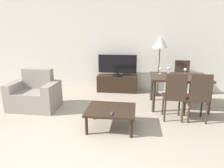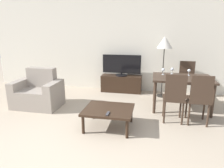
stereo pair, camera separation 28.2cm
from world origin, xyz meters
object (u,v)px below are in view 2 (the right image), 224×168
at_px(armchair, 38,93).
at_px(remote_primary, 108,114).
at_px(wine_glass_center, 172,70).
at_px(coffee_table, 109,111).
at_px(wine_glass_left, 163,70).
at_px(dining_chair_far, 187,78).
at_px(dining_chair_near_right, 199,97).
at_px(floor_lamp, 165,44).
at_px(dining_table, 182,81).
at_px(tv, 122,65).
at_px(dining_chair_near, 174,96).
at_px(wine_glass_right, 189,71).
at_px(tv_stand, 121,84).

relative_size(armchair, remote_primary, 6.86).
bearing_deg(wine_glass_center, coffee_table, -127.88).
distance_m(wine_glass_left, wine_glass_center, 0.23).
distance_m(coffee_table, dining_chair_far, 2.51).
distance_m(dining_chair_near_right, floor_lamp, 1.86).
xyz_separation_m(dining_table, dining_chair_far, (0.22, 0.74, -0.11)).
distance_m(tv, coffee_table, 2.24).
bearing_deg(dining_chair_near, tv, 125.94).
height_order(dining_chair_near, wine_glass_center, dining_chair_near).
relative_size(remote_primary, wine_glass_right, 1.03).
bearing_deg(tv, dining_chair_far, -8.64).
bearing_deg(dining_table, wine_glass_left, 155.09).
distance_m(dining_table, wine_glass_left, 0.48).
distance_m(dining_table, dining_chair_far, 0.78).
xyz_separation_m(floor_lamp, wine_glass_left, (-0.02, -0.62, -0.53)).
distance_m(dining_table, wine_glass_right, 0.32).
relative_size(tv, wine_glass_left, 7.26).
distance_m(dining_chair_near, wine_glass_center, 1.09).
xyz_separation_m(dining_table, dining_chair_near, (-0.22, -0.74, -0.11)).
height_order(coffee_table, wine_glass_center, wine_glass_center).
bearing_deg(armchair, dining_chair_far, 20.09).
bearing_deg(armchair, wine_glass_center, 14.98).
bearing_deg(tv, dining_chair_near, -54.06).
bearing_deg(wine_glass_left, remote_primary, -119.62).
relative_size(floor_lamp, remote_primary, 10.36).
bearing_deg(wine_glass_center, armchair, -165.02).
relative_size(dining_chair_near_right, remote_primary, 6.33).
height_order(tv_stand, remote_primary, tv_stand).
bearing_deg(armchair, dining_chair_near, -4.84).
bearing_deg(wine_glass_center, wine_glass_right, -15.39).
height_order(dining_chair_near_right, wine_glass_right, dining_chair_near_right).
height_order(dining_chair_far, dining_chair_near_right, same).
bearing_deg(wine_glass_left, coffee_table, -124.83).
relative_size(wine_glass_center, wine_glass_right, 1.00).
bearing_deg(armchair, dining_table, 8.87).
xyz_separation_m(armchair, dining_table, (3.17, 0.49, 0.33)).
distance_m(armchair, dining_chair_near_right, 3.40).
distance_m(coffee_table, remote_primary, 0.25).
relative_size(dining_chair_near, dining_chair_far, 1.00).
height_order(armchair, tv, tv).
height_order(armchair, coffee_table, armchair).
xyz_separation_m(tv_stand, dining_chair_near, (1.27, -1.75, 0.30)).
bearing_deg(wine_glass_left, tv, 143.00).
relative_size(tv, dining_table, 0.85).
height_order(armchair, floor_lamp, floor_lamp).
relative_size(dining_chair_near_right, wine_glass_center, 6.50).
bearing_deg(tv_stand, tv, -90.00).
height_order(dining_chair_near, wine_glass_right, dining_chair_near).
bearing_deg(wine_glass_right, wine_glass_center, 164.61).
relative_size(tv, dining_chair_near, 1.12).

